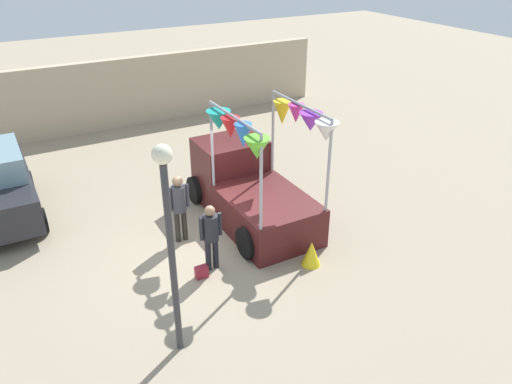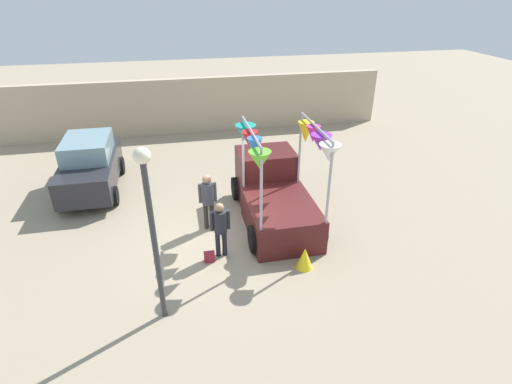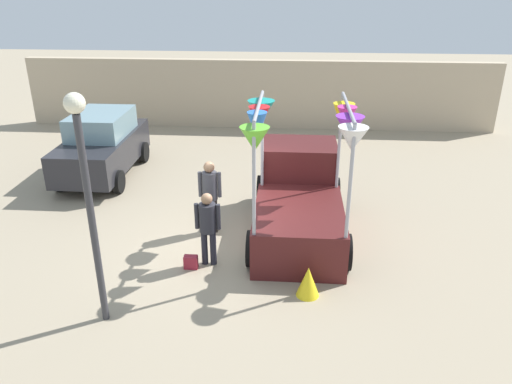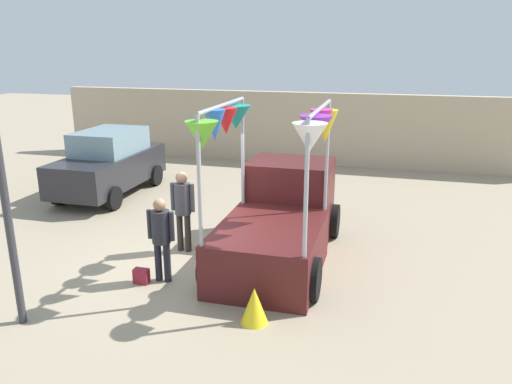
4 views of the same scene
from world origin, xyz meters
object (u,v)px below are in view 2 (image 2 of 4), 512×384
at_px(person_customer, 220,225).
at_px(parked_car, 90,165).
at_px(vendor_truck, 273,189).
at_px(handbag, 209,257).
at_px(street_lamp, 151,215).
at_px(folded_kite_bundle_sunflower, 305,258).
at_px(person_vendor, 208,197).

bearing_deg(person_customer, parked_car, 129.41).
bearing_deg(vendor_truck, handbag, -138.91).
bearing_deg(parked_car, vendor_truck, -27.94).
xyz_separation_m(person_customer, street_lamp, (-1.53, -1.92, 1.64)).
bearing_deg(person_customer, vendor_truck, 42.89).
bearing_deg(street_lamp, parked_car, 109.66).
relative_size(handbag, folded_kite_bundle_sunflower, 0.47).
bearing_deg(handbag, person_vendor, 83.94).
bearing_deg(handbag, folded_kite_bundle_sunflower, -17.98).
bearing_deg(vendor_truck, parked_car, 152.06).
distance_m(person_vendor, handbag, 1.87).
height_order(person_customer, person_vendor, person_vendor).
height_order(vendor_truck, folded_kite_bundle_sunflower, vendor_truck).
height_order(street_lamp, folded_kite_bundle_sunflower, street_lamp).
distance_m(vendor_truck, parked_car, 6.53).
bearing_deg(person_vendor, vendor_truck, 8.42).
relative_size(parked_car, person_vendor, 2.29).
distance_m(handbag, folded_kite_bundle_sunflower, 2.50).
bearing_deg(street_lamp, folded_kite_bundle_sunflower, 14.99).
bearing_deg(vendor_truck, folded_kite_bundle_sunflower, -86.20).
bearing_deg(handbag, vendor_truck, 41.09).
distance_m(vendor_truck, folded_kite_bundle_sunflower, 2.77).
bearing_deg(street_lamp, vendor_truck, 47.12).
bearing_deg(handbag, person_customer, 29.74).
relative_size(person_customer, person_vendor, 0.92).
height_order(person_vendor, street_lamp, street_lamp).
bearing_deg(person_vendor, handbag, -96.06).
relative_size(vendor_truck, person_customer, 2.59).
height_order(person_customer, handbag, person_customer).
relative_size(street_lamp, folded_kite_bundle_sunflower, 6.67).
distance_m(vendor_truck, street_lamp, 5.24).
xyz_separation_m(vendor_truck, person_vendor, (-2.03, -0.30, 0.13)).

